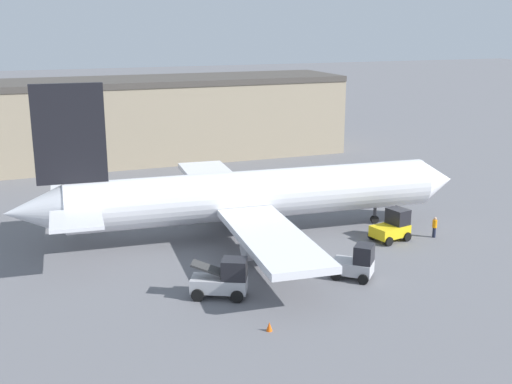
% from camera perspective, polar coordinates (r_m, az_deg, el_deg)
% --- Properties ---
extents(ground_plane, '(400.00, 400.00, 0.00)m').
position_cam_1_polar(ground_plane, '(52.94, 0.00, -3.81)').
color(ground_plane, slate).
extents(terminal_building, '(70.35, 11.87, 10.18)m').
position_cam_1_polar(terminal_building, '(81.12, -16.72, 5.86)').
color(terminal_building, gray).
rests_on(terminal_building, ground_plane).
extents(airplane, '(37.54, 31.29, 12.75)m').
position_cam_1_polar(airplane, '(51.67, -1.08, -0.30)').
color(airplane, white).
rests_on(airplane, ground_plane).
extents(ground_crew_worker, '(0.38, 0.38, 1.72)m').
position_cam_1_polar(ground_crew_worker, '(54.03, 15.59, -2.97)').
color(ground_crew_worker, '#1E2338').
rests_on(ground_crew_worker, ground_plane).
extents(baggage_tug, '(3.25, 2.68, 2.49)m').
position_cam_1_polar(baggage_tug, '(52.58, 12.04, -3.00)').
color(baggage_tug, yellow).
rests_on(baggage_tug, ground_plane).
extents(belt_loader_truck, '(3.87, 3.11, 2.58)m').
position_cam_1_polar(belt_loader_truck, '(41.03, -2.91, -7.76)').
color(belt_loader_truck, '#B2B2B7').
rests_on(belt_loader_truck, ground_plane).
extents(pushback_tug, '(3.22, 3.17, 2.48)m').
position_cam_1_polar(pushback_tug, '(44.36, 8.91, -6.27)').
color(pushback_tug, '#B2B2B7').
rests_on(pushback_tug, ground_plane).
extents(safety_cone_near, '(0.36, 0.36, 0.55)m').
position_cam_1_polar(safety_cone_near, '(37.15, 1.19, -11.86)').
color(safety_cone_near, '#EF590F').
rests_on(safety_cone_near, ground_plane).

